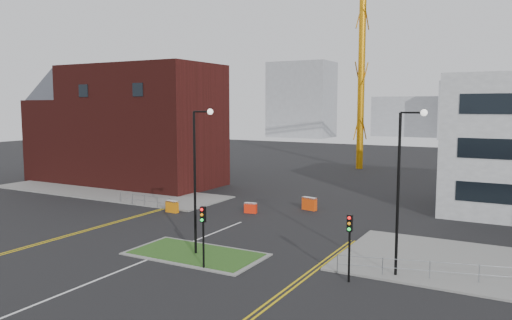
{
  "coord_description": "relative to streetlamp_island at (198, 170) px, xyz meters",
  "views": [
    {
      "loc": [
        20.1,
        -16.95,
        9.38
      ],
      "look_at": [
        0.84,
        17.96,
        5.0
      ],
      "focal_mm": 35.0,
      "sensor_mm": 36.0,
      "label": 1
    }
  ],
  "objects": [
    {
      "name": "ground",
      "position": [
        -2.22,
        -8.0,
        -5.41
      ],
      "size": [
        200.0,
        200.0,
        0.0
      ],
      "primitive_type": "plane",
      "color": "black",
      "rests_on": "ground"
    },
    {
      "name": "pavement_left",
      "position": [
        -22.22,
        14.0,
        -5.35
      ],
      "size": [
        28.0,
        8.0,
        0.12
      ],
      "primitive_type": "cube",
      "color": "slate",
      "rests_on": "ground"
    },
    {
      "name": "island_kerb",
      "position": [
        -0.22,
        0.0,
        -5.37
      ],
      "size": [
        8.6,
        4.6,
        0.08
      ],
      "primitive_type": "cube",
      "color": "slate",
      "rests_on": "ground"
    },
    {
      "name": "grass_island",
      "position": [
        -0.22,
        0.0,
        -5.35
      ],
      "size": [
        8.0,
        4.0,
        0.12
      ],
      "primitive_type": "cube",
      "color": "#1E4416",
      "rests_on": "ground"
    },
    {
      "name": "brick_building",
      "position": [
        -25.19,
        20.0,
        1.44
      ],
      "size": [
        24.2,
        10.07,
        14.24
      ],
      "color": "#461411",
      "rests_on": "ground"
    },
    {
      "name": "streetlamp_island",
      "position": [
        0.0,
        0.0,
        0.0
      ],
      "size": [
        1.46,
        0.36,
        9.18
      ],
      "color": "black",
      "rests_on": "ground"
    },
    {
      "name": "streetlamp_right_near",
      "position": [
        12.0,
        2.0,
        0.0
      ],
      "size": [
        1.46,
        0.36,
        9.18
      ],
      "color": "black",
      "rests_on": "ground"
    },
    {
      "name": "traffic_light_island",
      "position": [
        1.78,
        -2.02,
        -2.85
      ],
      "size": [
        0.28,
        0.33,
        3.65
      ],
      "color": "black",
      "rests_on": "ground"
    },
    {
      "name": "traffic_light_right",
      "position": [
        9.78,
        -0.02,
        -2.85
      ],
      "size": [
        0.28,
        0.33,
        3.65
      ],
      "color": "black",
      "rests_on": "ground"
    },
    {
      "name": "railing_left",
      "position": [
        -13.22,
        10.0,
        -4.67
      ],
      "size": [
        6.05,
        0.05,
        1.1
      ],
      "color": "gray",
      "rests_on": "ground"
    },
    {
      "name": "centre_line",
      "position": [
        -2.22,
        -6.0,
        -5.41
      ],
      "size": [
        0.15,
        30.0,
        0.01
      ],
      "primitive_type": "cube",
      "color": "silver",
      "rests_on": "ground"
    },
    {
      "name": "yellow_left_a",
      "position": [
        -11.22,
        2.0,
        -5.41
      ],
      "size": [
        0.12,
        24.0,
        0.01
      ],
      "primitive_type": "cube",
      "color": "gold",
      "rests_on": "ground"
    },
    {
      "name": "yellow_left_b",
      "position": [
        -10.92,
        2.0,
        -5.41
      ],
      "size": [
        0.12,
        24.0,
        0.01
      ],
      "primitive_type": "cube",
      "color": "gold",
      "rests_on": "ground"
    },
    {
      "name": "yellow_right_a",
      "position": [
        7.28,
        -2.0,
        -5.41
      ],
      "size": [
        0.12,
        20.0,
        0.01
      ],
      "primitive_type": "cube",
      "color": "gold",
      "rests_on": "ground"
    },
    {
      "name": "yellow_right_b",
      "position": [
        7.58,
        -2.0,
        -5.41
      ],
      "size": [
        0.12,
        20.0,
        0.01
      ],
      "primitive_type": "cube",
      "color": "gold",
      "rests_on": "ground"
    },
    {
      "name": "skyline_a",
      "position": [
        -42.22,
        112.0,
        5.59
      ],
      "size": [
        18.0,
        12.0,
        22.0
      ],
      "primitive_type": "cube",
      "color": "gray",
      "rests_on": "ground"
    },
    {
      "name": "skyline_b",
      "position": [
        7.78,
        122.0,
        2.59
      ],
      "size": [
        24.0,
        12.0,
        16.0
      ],
      "primitive_type": "cube",
      "color": "gray",
      "rests_on": "ground"
    },
    {
      "name": "skyline_d",
      "position": [
        -10.22,
        132.0,
        0.59
      ],
      "size": [
        30.0,
        12.0,
        12.0
      ],
      "primitive_type": "cube",
      "color": "gray",
      "rests_on": "ground"
    },
    {
      "name": "barrier_left",
      "position": [
        -9.42,
        9.25,
        -4.85
      ],
      "size": [
        1.26,
        0.52,
        1.04
      ],
      "color": "orange",
      "rests_on": "ground"
    },
    {
      "name": "barrier_mid",
      "position": [
        0.78,
        16.0,
        -4.78
      ],
      "size": [
        1.45,
        0.77,
        1.16
      ],
      "color": "#F3480D",
      "rests_on": "ground"
    },
    {
      "name": "barrier_right",
      "position": [
        -3.22,
        12.32,
        -4.91
      ],
      "size": [
        1.14,
        0.52,
        0.92
      ],
      "color": "#FF2B0E",
      "rests_on": "ground"
    }
  ]
}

